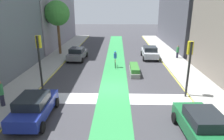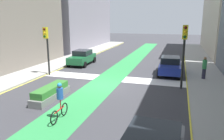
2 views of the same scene
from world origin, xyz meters
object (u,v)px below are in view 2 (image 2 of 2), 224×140
Objects in this scene: car_blue_left_near at (170,65)px; cyclist_in_lane at (60,101)px; traffic_signal_near_right at (47,42)px; pedestrian_sidewalk_left_a at (204,68)px; car_green_right_near at (82,57)px; median_planter at (51,93)px; traffic_signal_near_left at (184,45)px.

car_blue_left_near is 2.28× the size of cyclist_in_lane.
car_blue_left_near is (-10.23, -3.56, -2.15)m from traffic_signal_near_right.
car_green_right_near is at bearing -14.03° from pedestrian_sidewalk_left_a.
car_blue_left_near is at bearing -127.57° from median_planter.
car_green_right_near is 9.53m from car_blue_left_near.
car_blue_left_near is at bearing -25.96° from pedestrian_sidewalk_left_a.
car_green_right_near is 12.47m from pedestrian_sidewalk_left_a.
car_green_right_near is 13.55m from cyclist_in_lane.
pedestrian_sidewalk_left_a is at bearing -141.84° from median_planter.
car_blue_left_near is 1.28× the size of median_planter.
traffic_signal_near_left reaches higher than traffic_signal_near_right.
traffic_signal_near_right is 11.04m from car_blue_left_near.
traffic_signal_near_right is 2.36× the size of pedestrian_sidewalk_left_a.
cyclist_in_lane is at bearing 52.39° from pedestrian_sidewalk_left_a.
pedestrian_sidewalk_left_a is (-7.48, -9.72, 0.09)m from cyclist_in_lane.
pedestrian_sidewalk_left_a is at bearing -120.97° from traffic_signal_near_left.
pedestrian_sidewalk_left_a is (-12.95, -2.23, -1.89)m from traffic_signal_near_right.
car_green_right_near is at bearing -75.81° from median_planter.
car_green_right_near is at bearing -70.09° from cyclist_in_lane.
car_green_right_near is (10.37, -5.90, -2.33)m from traffic_signal_near_left.
median_planter is at bearing 52.43° from car_blue_left_near.
cyclist_in_lane reaches higher than median_planter.
traffic_signal_near_right is at bearing -3.28° from traffic_signal_near_left.
car_blue_left_near is at bearing -76.68° from traffic_signal_near_left.
car_green_right_near is (-0.85, -5.26, -2.15)m from traffic_signal_near_right.
traffic_signal_near_left is 4.91m from car_blue_left_near.
cyclist_in_lane reaches higher than car_blue_left_near.
cyclist_in_lane is 0.56× the size of median_planter.
car_green_right_near reaches higher than median_planter.
pedestrian_sidewalk_left_a reaches higher than median_planter.
cyclist_in_lane is (4.76, 11.04, 0.17)m from car_blue_left_near.
cyclist_in_lane is 1.04× the size of pedestrian_sidewalk_left_a.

